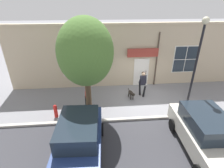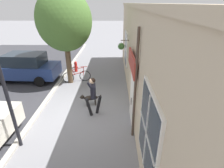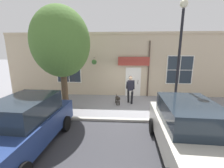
# 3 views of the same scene
# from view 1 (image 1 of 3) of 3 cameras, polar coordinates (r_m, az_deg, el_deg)

# --- Properties ---
(ground_plane) EXTENTS (90.00, 90.00, 0.00)m
(ground_plane) POSITION_cam_1_polar(r_m,az_deg,el_deg) (11.66, 9.75, -5.09)
(ground_plane) COLOR gray
(storefront_facade) EXTENTS (0.95, 18.00, 4.54)m
(storefront_facade) POSITION_cam_1_polar(r_m,az_deg,el_deg) (12.80, 7.98, 9.18)
(storefront_facade) COLOR #C6B293
(storefront_facade) RESTS_ON ground_plane
(pedestrian_walking) EXTENTS (0.71, 0.55, 1.77)m
(pedestrian_walking) POSITION_cam_1_polar(r_m,az_deg,el_deg) (11.62, 9.99, 0.80)
(pedestrian_walking) COLOR black
(pedestrian_walking) RESTS_ON ground_plane
(dog_on_leash) EXTENTS (1.07, 0.38, 0.60)m
(dog_on_leash) POSITION_cam_1_polar(r_m,az_deg,el_deg) (11.52, 6.33, -3.05)
(dog_on_leash) COLOR black
(dog_on_leash) RESTS_ON ground_plane
(street_tree_by_curb) EXTENTS (3.04, 2.74, 5.34)m
(street_tree_by_curb) POSITION_cam_1_polar(r_m,az_deg,el_deg) (8.69, -9.05, 9.62)
(street_tree_by_curb) COLOR brown
(street_tree_by_curb) RESTS_ON ground_plane
(leaning_bicycle) EXTENTS (1.70, 0.43, 1.00)m
(leaning_bicycle) POSITION_cam_1_polar(r_m,az_deg,el_deg) (10.36, -7.91, -6.90)
(leaning_bicycle) COLOR black
(leaning_bicycle) RESTS_ON ground_plane
(parked_car_nearest_curb) EXTENTS (4.37, 2.07, 1.75)m
(parked_car_nearest_curb) POSITION_cam_1_polar(r_m,az_deg,el_deg) (7.47, -10.74, -17.75)
(parked_car_nearest_curb) COLOR navy
(parked_car_nearest_curb) RESTS_ON ground_plane
(parked_car_mid_block) EXTENTS (4.37, 2.07, 1.75)m
(parked_car_mid_block) POSITION_cam_1_polar(r_m,az_deg,el_deg) (8.61, 28.34, -14.11)
(parked_car_mid_block) COLOR beige
(parked_car_mid_block) RESTS_ON ground_plane
(street_lamp) EXTENTS (0.32, 0.32, 5.28)m
(street_lamp) POSITION_cam_1_polar(r_m,az_deg,el_deg) (9.47, 26.09, 7.70)
(street_lamp) COLOR black
(street_lamp) RESTS_ON ground_plane
(fire_hydrant) EXTENTS (0.34, 0.20, 0.77)m
(fire_hydrant) POSITION_cam_1_polar(r_m,az_deg,el_deg) (10.27, -17.94, -8.30)
(fire_hydrant) COLOR red
(fire_hydrant) RESTS_ON ground_plane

